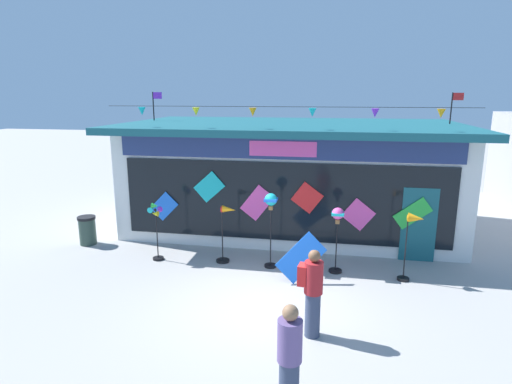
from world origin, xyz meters
TOP-DOWN VIEW (x-y plane):
  - ground_plane at (0.00, 0.00)m, footprint 80.00×80.00m
  - kite_shop_building at (-0.04, 5.75)m, footprint 10.50×6.05m
  - wind_spinner_far_left at (-3.25, 1.96)m, footprint 0.36×0.29m
  - wind_spinner_left at (-1.39, 2.15)m, footprint 0.56×0.35m
  - wind_spinner_center_left at (-0.19, 2.04)m, footprint 0.32×0.32m
  - wind_spinner_center_right at (1.47, 2.02)m, footprint 0.33×0.33m
  - wind_spinner_right at (3.20, 1.83)m, footprint 0.52×0.32m
  - person_near_camera at (0.84, -3.08)m, footprint 0.34×0.34m
  - person_mid_plaza at (1.03, -0.99)m, footprint 0.46×0.34m
  - trash_bin at (-5.78, 2.75)m, footprint 0.52×0.52m
  - display_kite_on_ground at (0.65, 1.31)m, footprint 1.20×0.41m

SIDE VIEW (x-z plane):
  - ground_plane at x=0.00m, z-range 0.00..0.00m
  - trash_bin at x=-5.78m, z-range 0.01..0.86m
  - display_kite_on_ground at x=0.65m, z-range 0.00..1.20m
  - person_near_camera at x=0.84m, z-range 0.02..1.70m
  - person_mid_plaza at x=1.03m, z-range 0.05..1.73m
  - wind_spinner_left at x=-1.39m, z-range 0.15..1.70m
  - wind_spinner_far_left at x=-3.25m, z-range 0.25..1.83m
  - wind_spinner_right at x=3.20m, z-range 0.38..2.05m
  - wind_spinner_center_right at x=1.47m, z-range 0.42..2.10m
  - wind_spinner_center_left at x=-0.19m, z-range 0.56..2.52m
  - kite_shop_building at x=-0.04m, z-range -0.46..3.98m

